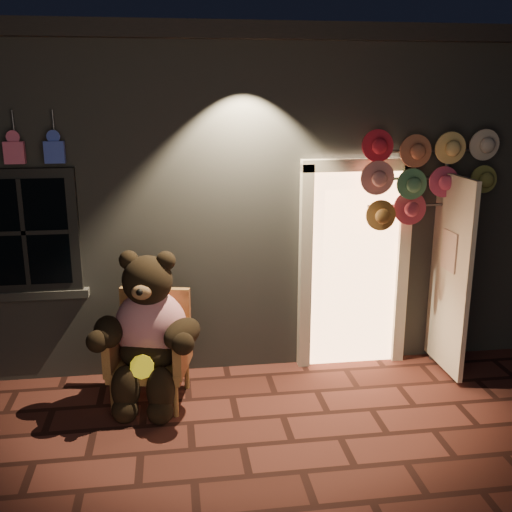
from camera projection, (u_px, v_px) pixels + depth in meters
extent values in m
plane|color=#592922|center=(243.00, 446.00, 4.95)|extent=(60.00, 60.00, 0.00)
cube|color=slate|center=(208.00, 180.00, 8.34)|extent=(7.00, 5.00, 3.30)
cube|color=black|center=(205.00, 49.00, 7.89)|extent=(7.30, 5.30, 0.16)
cube|color=black|center=(25.00, 232.00, 5.68)|extent=(1.00, 0.10, 1.20)
cube|color=black|center=(24.00, 232.00, 5.65)|extent=(0.82, 0.06, 1.02)
cube|color=slate|center=(31.00, 294.00, 5.85)|extent=(1.10, 0.14, 0.08)
cube|color=#FFB272|center=(353.00, 268.00, 6.28)|extent=(0.92, 0.10, 2.10)
cube|color=beige|center=(305.00, 271.00, 6.17)|extent=(0.12, 0.12, 2.20)
cube|color=beige|center=(402.00, 267.00, 6.31)|extent=(0.12, 0.12, 2.20)
cube|color=beige|center=(359.00, 165.00, 5.95)|extent=(1.16, 0.12, 0.12)
cube|color=beige|center=(450.00, 275.00, 6.04)|extent=(0.05, 0.80, 2.00)
cube|color=#D0557B|center=(15.00, 153.00, 5.41)|extent=(0.18, 0.07, 0.20)
cylinder|color=#59595E|center=(13.00, 124.00, 5.40)|extent=(0.02, 0.02, 0.25)
cube|color=blue|center=(55.00, 152.00, 5.46)|extent=(0.18, 0.07, 0.20)
cylinder|color=#59595E|center=(53.00, 124.00, 5.45)|extent=(0.02, 0.02, 0.25)
cube|color=#A3833F|center=(150.00, 366.00, 5.59)|extent=(0.79, 0.75, 0.10)
cube|color=#A3833F|center=(156.00, 321.00, 5.78)|extent=(0.67, 0.22, 0.67)
cube|color=#A3833F|center=(115.00, 347.00, 5.55)|extent=(0.20, 0.58, 0.38)
cube|color=#A3833F|center=(183.00, 349.00, 5.50)|extent=(0.20, 0.58, 0.38)
cylinder|color=#A3833F|center=(113.00, 398.00, 5.41)|extent=(0.05, 0.05, 0.31)
cylinder|color=#A3833F|center=(176.00, 401.00, 5.37)|extent=(0.05, 0.05, 0.31)
cylinder|color=#A3833F|center=(129.00, 372.00, 5.92)|extent=(0.05, 0.05, 0.31)
cylinder|color=#A3833F|center=(187.00, 374.00, 5.89)|extent=(0.05, 0.05, 0.31)
ellipsoid|color=#B41332|center=(151.00, 327.00, 5.54)|extent=(0.77, 0.67, 0.71)
ellipsoid|color=black|center=(150.00, 351.00, 5.52)|extent=(0.64, 0.58, 0.33)
sphere|color=black|center=(147.00, 280.00, 5.38)|extent=(0.54, 0.54, 0.45)
sphere|color=black|center=(129.00, 260.00, 5.37)|extent=(0.18, 0.18, 0.18)
sphere|color=black|center=(166.00, 261.00, 5.35)|extent=(0.18, 0.18, 0.18)
ellipsoid|color=#956A43|center=(142.00, 292.00, 5.19)|extent=(0.20, 0.16, 0.14)
ellipsoid|color=black|center=(108.00, 332.00, 5.35)|extent=(0.32, 0.49, 0.26)
ellipsoid|color=black|center=(182.00, 334.00, 5.31)|extent=(0.46, 0.53, 0.26)
ellipsoid|color=black|center=(126.00, 389.00, 5.31)|extent=(0.26, 0.26, 0.44)
ellipsoid|color=black|center=(161.00, 390.00, 5.29)|extent=(0.26, 0.26, 0.44)
sphere|color=black|center=(125.00, 410.00, 5.30)|extent=(0.24, 0.24, 0.24)
sphere|color=black|center=(160.00, 411.00, 5.28)|extent=(0.24, 0.24, 0.24)
cylinder|color=yellow|center=(142.00, 367.00, 5.24)|extent=(0.23, 0.13, 0.21)
cylinder|color=#59595E|center=(440.00, 251.00, 6.26)|extent=(0.04, 0.04, 2.45)
cylinder|color=#59595E|center=(423.00, 151.00, 5.93)|extent=(1.09, 0.03, 0.03)
cylinder|color=#59595E|center=(421.00, 178.00, 6.00)|extent=(1.09, 0.03, 0.03)
cylinder|color=#59595E|center=(419.00, 205.00, 6.07)|extent=(1.09, 0.03, 0.03)
cylinder|color=red|center=(379.00, 147.00, 5.79)|extent=(0.31, 0.11, 0.31)
cylinder|color=#B6674A|center=(416.00, 147.00, 5.81)|extent=(0.31, 0.11, 0.31)
cylinder|color=#FAD279|center=(452.00, 147.00, 5.84)|extent=(0.31, 0.11, 0.31)
cylinder|color=beige|center=(484.00, 146.00, 5.94)|extent=(0.31, 0.11, 0.31)
cylinder|color=#D28080|center=(378.00, 180.00, 5.85)|extent=(0.31, 0.11, 0.31)
cylinder|color=#4E8C60|center=(415.00, 180.00, 5.87)|extent=(0.31, 0.11, 0.31)
cylinder|color=#C9436C|center=(447.00, 179.00, 5.98)|extent=(0.31, 0.11, 0.31)
cylinder|color=olive|center=(482.00, 178.00, 6.00)|extent=(0.31, 0.11, 0.31)
cylinder|color=brown|center=(377.00, 213.00, 5.90)|extent=(0.31, 0.11, 0.31)
cylinder|color=#AD3851|center=(410.00, 211.00, 6.01)|extent=(0.31, 0.11, 0.31)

